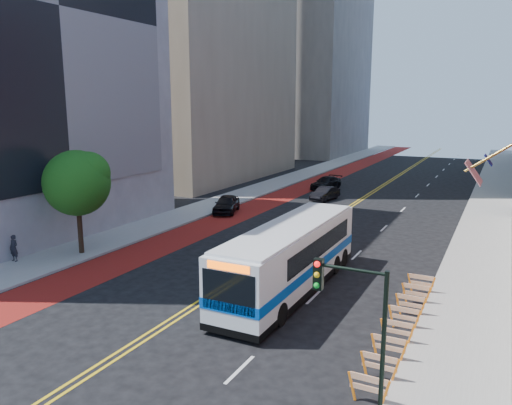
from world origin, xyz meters
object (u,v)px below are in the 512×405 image
object	(u,v)px
street_tree	(78,180)
car_b	(325,194)
traffic_signal	(354,314)
car_a	(226,204)
transit_bus	(291,256)
car_c	(326,183)
pedestrian	(14,248)

from	to	relation	value
street_tree	car_b	distance (m)	26.64
traffic_signal	car_a	distance (m)	31.34
transit_bus	car_b	distance (m)	25.61
transit_bus	car_c	size ratio (longest dim) A/B	2.67
traffic_signal	car_b	world-z (taller)	traffic_signal
street_tree	car_c	size ratio (longest dim) A/B	1.38
traffic_signal	street_tree	bearing A→B (deg)	155.18
street_tree	traffic_signal	size ratio (longest dim) A/B	1.32
traffic_signal	car_c	xyz separation A→B (m)	(-14.81, 41.24, -3.02)
transit_bus	pedestrian	size ratio (longest dim) A/B	7.81
street_tree	pedestrian	xyz separation A→B (m)	(-2.36, -3.25, -3.93)
pedestrian	transit_bus	bearing A→B (deg)	10.51
car_a	car_c	world-z (taller)	car_a
car_b	car_c	bearing A→B (deg)	116.88
street_tree	traffic_signal	xyz separation A→B (m)	(20.66, -9.55, -1.19)
transit_bus	traffic_signal	bearing A→B (deg)	-58.32
car_a	car_b	bearing A→B (deg)	40.04
car_c	pedestrian	size ratio (longest dim) A/B	2.92
street_tree	car_a	world-z (taller)	street_tree
street_tree	car_b	bearing A→B (deg)	72.30
transit_bus	car_c	world-z (taller)	transit_bus
street_tree	car_b	size ratio (longest dim) A/B	1.62
street_tree	car_a	bearing A→B (deg)	82.82
traffic_signal	transit_bus	xyz separation A→B (m)	(-6.07, 9.89, -1.86)
car_b	car_c	xyz separation A→B (m)	(-2.15, 6.63, 0.02)
street_tree	pedestrian	size ratio (longest dim) A/B	4.03
car_c	street_tree	bearing A→B (deg)	-89.73
car_c	car_a	bearing A→B (deg)	-92.78
car_c	pedestrian	world-z (taller)	pedestrian
car_b	traffic_signal	bearing A→B (deg)	-60.98
traffic_signal	transit_bus	world-z (taller)	traffic_signal
car_a	pedestrian	world-z (taller)	pedestrian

